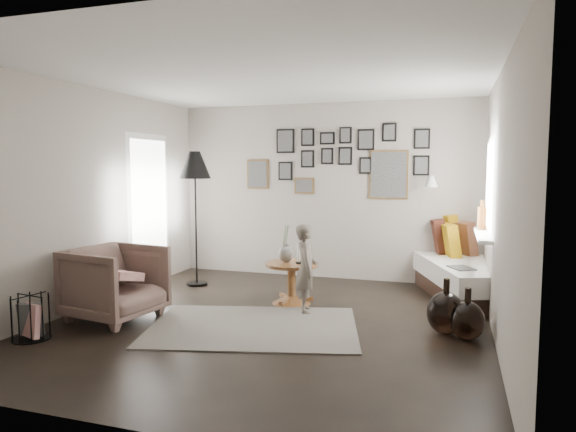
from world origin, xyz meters
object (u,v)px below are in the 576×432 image
(child, at_px, (306,268))
(floor_lamp, at_px, (195,170))
(pedestal_table, at_px, (292,285))
(demijohn_large, at_px, (446,313))
(daybed, at_px, (464,271))
(armchair, at_px, (116,283))
(magazine_basket, at_px, (31,318))
(demijohn_small, at_px, (467,321))
(vase, at_px, (286,251))

(child, bearing_deg, floor_lamp, 44.96)
(pedestal_table, height_order, demijohn_large, demijohn_large)
(daybed, xyz_separation_m, armchair, (-3.63, -2.32, 0.09))
(pedestal_table, relative_size, daybed, 0.29)
(pedestal_table, bearing_deg, magazine_basket, -134.46)
(floor_lamp, bearing_deg, daybed, 8.99)
(pedestal_table, distance_m, demijohn_large, 1.92)
(daybed, height_order, demijohn_large, daybed)
(daybed, relative_size, demijohn_small, 4.35)
(daybed, bearing_deg, armchair, -167.19)
(floor_lamp, xyz_separation_m, magazine_basket, (-0.42, -2.56, -1.40))
(vase, xyz_separation_m, demijohn_large, (1.89, -0.66, -0.42))
(child, bearing_deg, pedestal_table, 20.18)
(vase, relative_size, floor_lamp, 0.24)
(magazine_basket, xyz_separation_m, child, (2.26, 1.71, 0.30))
(daybed, xyz_separation_m, demijohn_large, (-0.20, -1.74, -0.09))
(vase, relative_size, daybed, 0.21)
(pedestal_table, bearing_deg, armchair, -143.10)
(pedestal_table, bearing_deg, daybed, 28.70)
(magazine_basket, distance_m, demijohn_small, 4.19)
(floor_lamp, bearing_deg, demijohn_large, -19.19)
(vase, relative_size, child, 0.45)
(vase, bearing_deg, pedestal_table, -14.04)
(demijohn_large, xyz_separation_m, child, (-1.54, 0.33, 0.29))
(magazine_basket, relative_size, demijohn_large, 0.77)
(demijohn_small, relative_size, child, 0.50)
(demijohn_large, bearing_deg, floor_lamp, 160.81)
(vase, distance_m, demijohn_large, 2.05)
(daybed, relative_size, child, 2.18)
(armchair, bearing_deg, daybed, -48.77)
(demijohn_large, height_order, demijohn_small, demijohn_large)
(daybed, relative_size, armchair, 2.51)
(vase, distance_m, daybed, 2.37)
(magazine_basket, relative_size, demijohn_small, 0.84)
(armchair, bearing_deg, pedestal_table, -44.42)
(demijohn_large, xyz_separation_m, demijohn_small, (0.20, -0.12, -0.02))
(demijohn_small, bearing_deg, daybed, 90.02)
(daybed, relative_size, floor_lamp, 1.18)
(pedestal_table, height_order, floor_lamp, floor_lamp)
(vase, distance_m, demijohn_small, 2.27)
(pedestal_table, distance_m, child, 0.50)
(daybed, bearing_deg, demijohn_large, -116.21)
(vase, height_order, armchair, vase)
(armchair, xyz_separation_m, magazine_basket, (-0.37, -0.81, -0.19))
(magazine_basket, height_order, child, child)
(magazine_basket, bearing_deg, vase, 47.00)
(vase, relative_size, armchair, 0.52)
(floor_lamp, bearing_deg, pedestal_table, -18.68)
(daybed, xyz_separation_m, demijohn_small, (0.00, -1.86, -0.12))
(demijohn_large, height_order, child, child)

